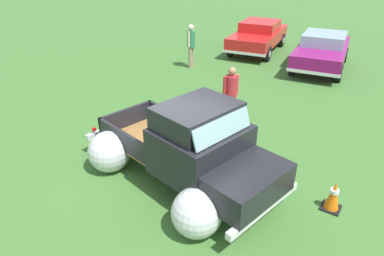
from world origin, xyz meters
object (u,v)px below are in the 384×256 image
at_px(lane_cone_0, 334,196).
at_px(lane_cone_1, 201,108).
at_px(vintage_pickup_truck, 192,154).
at_px(show_car_0, 259,35).
at_px(show_car_1, 322,50).
at_px(spectator_1, 231,92).
at_px(spectator_0, 191,43).

distance_m(lane_cone_0, lane_cone_1, 4.76).
relative_size(vintage_pickup_truck, show_car_0, 1.03).
height_order(show_car_1, lane_cone_1, show_car_1).
relative_size(show_car_1, spectator_1, 2.81).
height_order(vintage_pickup_truck, show_car_0, vintage_pickup_truck).
xyz_separation_m(spectator_0, lane_cone_0, (7.30, -5.96, -0.72)).
relative_size(lane_cone_0, lane_cone_1, 1.00).
bearing_deg(spectator_1, show_car_0, -40.28).
bearing_deg(lane_cone_1, vintage_pickup_truck, -61.07).
bearing_deg(show_car_1, lane_cone_1, -21.25).
xyz_separation_m(show_car_0, lane_cone_1, (1.71, -7.94, -0.47)).
relative_size(show_car_1, lane_cone_1, 7.42).
xyz_separation_m(show_car_0, show_car_1, (3.32, -1.04, -0.00)).
bearing_deg(lane_cone_0, spectator_1, 146.89).
height_order(show_car_0, spectator_1, spectator_1).
bearing_deg(vintage_pickup_truck, spectator_1, 115.55).
distance_m(show_car_0, spectator_0, 4.21).
bearing_deg(show_car_1, show_car_0, -115.39).
bearing_deg(show_car_0, show_car_1, 64.42).
distance_m(show_car_0, spectator_1, 8.12).
distance_m(spectator_0, lane_cone_1, 5.00).
distance_m(vintage_pickup_truck, spectator_0, 8.22).
xyz_separation_m(show_car_1, spectator_1, (-0.77, -6.67, 0.16)).
distance_m(spectator_0, spectator_1, 5.34).
bearing_deg(vintage_pickup_truck, lane_cone_1, 131.08).
xyz_separation_m(show_car_0, spectator_0, (-1.29, -4.00, 0.25)).
relative_size(show_car_1, lane_cone_0, 7.42).
height_order(show_car_0, spectator_0, spectator_0).
bearing_deg(lane_cone_0, lane_cone_1, 154.85).
bearing_deg(spectator_1, vintage_pickup_truck, 134.77).
height_order(vintage_pickup_truck, lane_cone_0, vintage_pickup_truck).
distance_m(show_car_0, lane_cone_1, 8.14).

